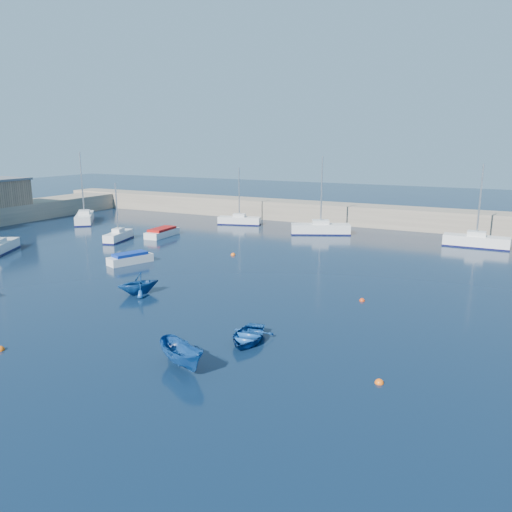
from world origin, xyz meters
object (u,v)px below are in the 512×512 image
at_px(sailboat_4, 85,218).
at_px(sailboat_6, 320,228).
at_px(dinghy_center, 247,336).
at_px(sailboat_7, 476,241).
at_px(motorboat_2, 162,232).
at_px(sailboat_5, 239,220).
at_px(motorboat_1, 130,258).
at_px(dinghy_right, 182,355).
at_px(dinghy_left, 138,283).
at_px(sailboat_3, 119,236).

bearing_deg(sailboat_4, sailboat_6, -29.68).
relative_size(sailboat_6, dinghy_center, 2.68).
bearing_deg(dinghy_center, sailboat_7, 65.16).
bearing_deg(dinghy_center, motorboat_2, 126.45).
relative_size(sailboat_5, sailboat_6, 0.82).
relative_size(sailboat_4, motorboat_1, 2.22).
xyz_separation_m(sailboat_4, dinghy_center, (39.84, -26.95, -0.31)).
bearing_deg(dinghy_right, dinghy_left, 75.12).
height_order(sailboat_4, motorboat_2, sailboat_4).
relative_size(sailboat_7, dinghy_right, 2.51).
relative_size(sailboat_4, sailboat_6, 1.03).
relative_size(motorboat_2, dinghy_right, 1.46).
distance_m(sailboat_4, sailboat_5, 21.53).
bearing_deg(dinghy_right, sailboat_6, 35.58).
distance_m(motorboat_1, dinghy_center, 21.56).
xyz_separation_m(sailboat_5, sailboat_7, (29.51, -1.48, 0.09)).
bearing_deg(motorboat_2, sailboat_4, 164.02).
bearing_deg(sailboat_7, sailboat_3, 111.86).
relative_size(sailboat_4, sailboat_5, 1.26).
distance_m(sailboat_6, dinghy_left, 29.35).
xyz_separation_m(sailboat_6, motorboat_2, (-16.12, -9.98, -0.20)).
bearing_deg(dinghy_left, sailboat_4, 172.88).
bearing_deg(motorboat_1, dinghy_right, -22.07).
bearing_deg(dinghy_left, dinghy_right, -9.48).
distance_m(sailboat_6, motorboat_2, 18.96).
relative_size(sailboat_3, sailboat_4, 0.68).
height_order(dinghy_center, dinghy_left, dinghy_left).
height_order(sailboat_5, sailboat_6, sailboat_6).
relative_size(motorboat_1, dinghy_right, 1.24).
xyz_separation_m(sailboat_5, dinghy_center, (19.96, -35.22, -0.22)).
xyz_separation_m(sailboat_4, motorboat_2, (15.95, -3.47, -0.19)).
relative_size(motorboat_1, dinghy_left, 1.41).
bearing_deg(sailboat_7, sailboat_4, 97.69).
bearing_deg(dinghy_right, sailboat_5, 51.14).
bearing_deg(motorboat_2, dinghy_left, -60.59).
bearing_deg(sailboat_4, sailboat_7, -33.32).
height_order(sailboat_4, motorboat_1, sailboat_4).
bearing_deg(dinghy_center, sailboat_4, 136.88).
bearing_deg(sailboat_7, dinghy_center, 164.07).
bearing_deg(dinghy_center, sailboat_3, 135.31).
xyz_separation_m(sailboat_7, motorboat_2, (-33.44, -10.26, -0.19)).
height_order(sailboat_3, motorboat_1, sailboat_3).
bearing_deg(sailboat_5, motorboat_2, 146.09).
xyz_separation_m(dinghy_center, dinghy_left, (-11.40, 4.34, 0.45)).
distance_m(sailboat_7, dinghy_center, 35.07).
distance_m(sailboat_5, dinghy_right, 43.71).
relative_size(sailboat_7, motorboat_1, 2.02).
distance_m(motorboat_1, dinghy_right, 23.12).
relative_size(sailboat_3, dinghy_right, 1.86).
xyz_separation_m(sailboat_7, dinghy_left, (-20.95, -29.41, 0.14)).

